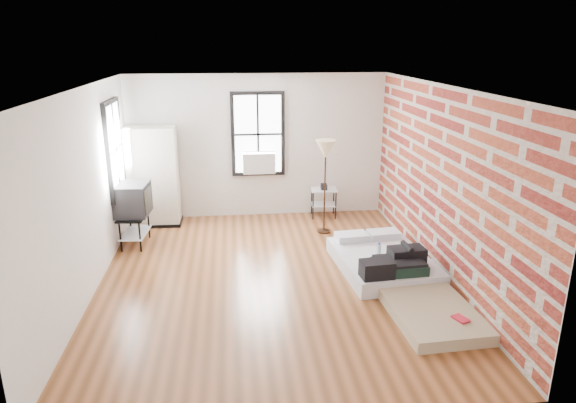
{
  "coord_description": "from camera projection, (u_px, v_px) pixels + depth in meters",
  "views": [
    {
      "loc": [
        -0.51,
        -6.91,
        3.4
      ],
      "look_at": [
        0.29,
        0.3,
        1.11
      ],
      "focal_mm": 32.0,
      "sensor_mm": 36.0,
      "label": 1
    }
  ],
  "objects": [
    {
      "name": "ground",
      "position": [
        271.0,
        279.0,
        7.62
      ],
      "size": [
        6.0,
        6.0,
        0.0
      ],
      "primitive_type": "plane",
      "color": "#5C3318",
      "rests_on": "ground"
    },
    {
      "name": "room_shell",
      "position": [
        283.0,
        159.0,
        7.47
      ],
      "size": [
        5.02,
        6.02,
        2.8
      ],
      "color": "silver",
      "rests_on": "ground"
    },
    {
      "name": "mattress_main",
      "position": [
        383.0,
        260.0,
        7.89
      ],
      "size": [
        1.46,
        1.89,
        0.57
      ],
      "rotation": [
        0.0,
        0.0,
        0.09
      ],
      "color": "white",
      "rests_on": "ground"
    },
    {
      "name": "mattress_bare",
      "position": [
        419.0,
        295.0,
        6.88
      ],
      "size": [
        1.12,
        1.98,
        0.42
      ],
      "rotation": [
        0.0,
        0.0,
        0.05
      ],
      "color": "tan",
      "rests_on": "ground"
    },
    {
      "name": "wardrobe",
      "position": [
        153.0,
        177.0,
        9.64
      ],
      "size": [
        0.96,
        0.56,
        1.88
      ],
      "rotation": [
        0.0,
        0.0,
        -0.02
      ],
      "color": "black",
      "rests_on": "ground"
    },
    {
      "name": "side_table",
      "position": [
        324.0,
        195.0,
        10.2
      ],
      "size": [
        0.54,
        0.44,
        0.67
      ],
      "rotation": [
        0.0,
        0.0,
        -0.07
      ],
      "color": "black",
      "rests_on": "ground"
    },
    {
      "name": "floor_lamp",
      "position": [
        326.0,
        154.0,
        9.06
      ],
      "size": [
        0.37,
        0.37,
        1.72
      ],
      "color": "black",
      "rests_on": "ground"
    },
    {
      "name": "tv_stand",
      "position": [
        133.0,
        201.0,
        8.68
      ],
      "size": [
        0.59,
        0.8,
        1.09
      ],
      "rotation": [
        0.0,
        0.0,
        -0.08
      ],
      "color": "black",
      "rests_on": "ground"
    }
  ]
}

